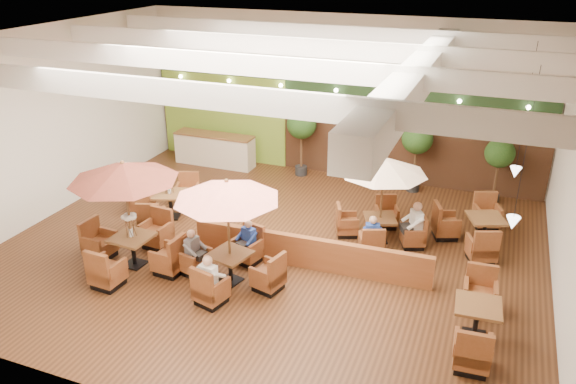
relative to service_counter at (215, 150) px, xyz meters
The scene contains 17 objects.
room 6.78m from the service_counter, 39.88° to the right, with size 14.04×14.00×5.52m.
service_counter is the anchor object (origin of this frame).
booth_divider 8.02m from the service_counter, 44.91° to the right, with size 6.14×0.18×0.85m, color brown.
table_0 7.43m from the service_counter, 78.19° to the right, with size 2.81×2.81×2.84m.
table_1 8.17m from the service_counter, 59.28° to the right, with size 2.75×2.75×2.69m.
table_2 7.97m from the service_counter, 27.35° to the right, with size 2.61×2.61×2.51m.
table_3 4.48m from the service_counter, 82.15° to the right, with size 1.98×2.83×1.57m.
table_4 12.05m from the service_counter, 35.60° to the right, with size 0.97×2.75×1.02m.
table_5 9.80m from the service_counter, 16.37° to the right, with size 2.03×2.89×1.02m.
topiary_0 3.54m from the service_counter, ahead, with size 1.03×1.03×2.39m.
topiary_1 7.37m from the service_counter, ahead, with size 1.00×1.00×2.32m.
topiary_2 9.86m from the service_counter, ahead, with size 0.91×0.91×2.11m.
diner_0 8.94m from the service_counter, 62.51° to the right, with size 0.42×0.36×0.80m.
diner_1 7.25m from the service_counter, 55.30° to the right, with size 0.39×0.36×0.71m.
diner_2 7.62m from the service_counter, 65.66° to the right, with size 0.32×0.38×0.74m.
diner_3 8.35m from the service_counter, 32.94° to the right, with size 0.39×0.35×0.73m.
diner_4 8.72m from the service_counter, 24.58° to the right, with size 0.47×0.48×0.86m.
Camera 1 is at (5.24, -12.17, 7.46)m, focal length 35.00 mm.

